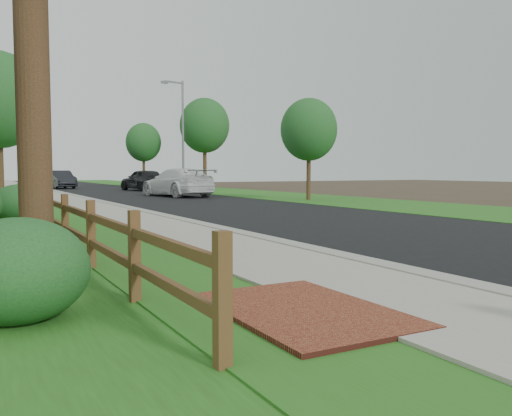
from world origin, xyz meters
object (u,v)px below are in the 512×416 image
white_suv (177,182)px  ranch_fence (56,215)px  dark_car_mid (143,180)px  streetlight (181,129)px

white_suv → ranch_fence: bearing=53.0°
ranch_fence → dark_car_mid: bearing=69.8°
streetlight → white_suv: bearing=-112.7°
ranch_fence → dark_car_mid: (10.29, 27.91, 0.22)m
ranch_fence → dark_car_mid: size_ratio=3.54×
streetlight → ranch_fence: bearing=-116.2°
white_suv → streetlight: (2.78, 6.65, 3.65)m
white_suv → dark_car_mid: white_suv is taller
dark_car_mid → streetlight: size_ratio=0.60×
ranch_fence → white_suv: 20.38m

